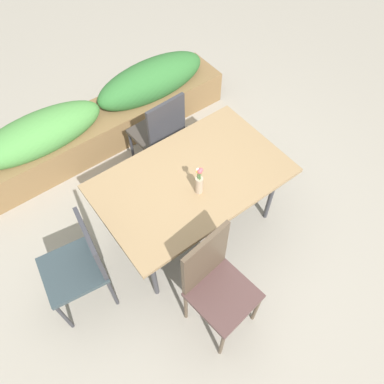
% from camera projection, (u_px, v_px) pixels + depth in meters
% --- Properties ---
extents(ground_plane, '(12.00, 12.00, 0.00)m').
position_uv_depth(ground_plane, '(186.00, 224.00, 3.45)').
color(ground_plane, gray).
extents(dining_table, '(1.47, 0.91, 0.73)m').
position_uv_depth(dining_table, '(192.00, 181.00, 2.88)').
color(dining_table, '#8C704C').
rests_on(dining_table, ground).
extents(chair_end_left, '(0.47, 0.47, 0.90)m').
position_uv_depth(chair_end_left, '(80.00, 263.00, 2.65)').
color(chair_end_left, '#2D393E').
rests_on(chair_end_left, ground).
extents(chair_far_side, '(0.43, 0.43, 0.94)m').
position_uv_depth(chair_far_side, '(160.00, 132.00, 3.40)').
color(chair_far_side, '#39322C').
rests_on(chair_far_side, ground).
extents(chair_near_left, '(0.45, 0.45, 1.03)m').
position_uv_depth(chair_near_left, '(215.00, 282.00, 2.52)').
color(chair_near_left, '#4C3432').
rests_on(chair_near_left, ground).
extents(flower_vase, '(0.06, 0.06, 0.27)m').
position_uv_depth(flower_vase, '(199.00, 182.00, 2.67)').
color(flower_vase, tan).
rests_on(flower_vase, dining_table).
extents(planter_box, '(2.78, 0.50, 0.69)m').
position_uv_depth(planter_box, '(103.00, 117.00, 3.81)').
color(planter_box, brown).
rests_on(planter_box, ground).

